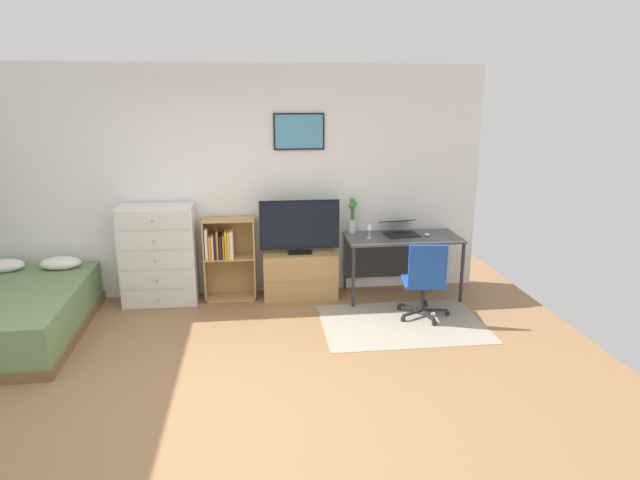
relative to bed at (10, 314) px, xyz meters
name	(u,v)px	position (x,y,z in m)	size (l,w,h in m)	color
ground_plane	(218,396)	(2.11, -1.38, -0.24)	(7.20, 7.20, 0.00)	#936B44
wall_back_with_posters	(226,183)	(2.12, 1.05, 1.11)	(6.12, 0.09, 2.70)	white
area_rug	(402,323)	(3.97, -0.15, -0.24)	(1.70, 1.20, 0.01)	#9E937F
bed	(10,314)	(0.00, 0.00, 0.00)	(1.43, 2.04, 0.60)	brown
dresser	(159,255)	(1.34, 0.78, 0.33)	(0.83, 0.46, 1.15)	silver
bookshelf	(226,253)	(2.09, 0.84, 0.31)	(0.59, 0.30, 0.97)	tan
tv_stand	(300,275)	(2.96, 0.79, 0.03)	(0.87, 0.41, 0.55)	tan
television	(300,227)	(2.96, 0.77, 0.62)	(0.93, 0.16, 0.63)	black
desk	(401,245)	(4.17, 0.75, 0.37)	(1.34, 0.65, 0.74)	#4C4C4F
office_chair	(425,279)	(4.22, -0.06, 0.21)	(0.57, 0.58, 0.86)	#232326
laptop	(399,228)	(4.16, 0.79, 0.56)	(0.45, 0.47, 0.17)	black
computer_mouse	(427,235)	(4.45, 0.66, 0.51)	(0.06, 0.10, 0.03)	silver
bamboo_vase	(352,214)	(3.60, 0.91, 0.73)	(0.11, 0.10, 0.42)	silver
wine_glass	(370,227)	(3.76, 0.64, 0.63)	(0.07, 0.07, 0.18)	silver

